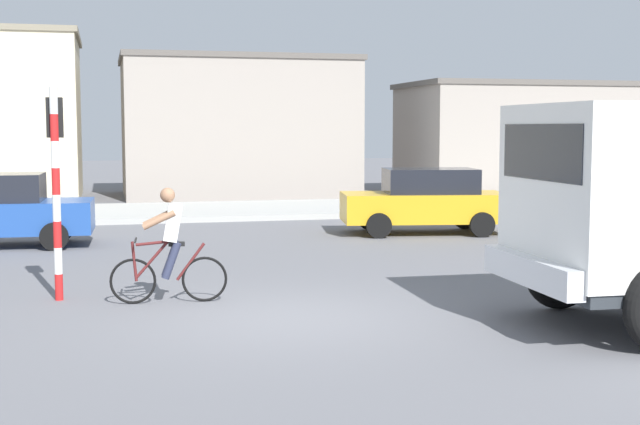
{
  "coord_description": "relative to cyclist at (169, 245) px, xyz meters",
  "views": [
    {
      "loc": [
        -2.41,
        -11.43,
        2.6
      ],
      "look_at": [
        1.04,
        2.5,
        1.2
      ],
      "focal_mm": 48.93,
      "sensor_mm": 36.0,
      "label": 1
    }
  ],
  "objects": [
    {
      "name": "cyclist",
      "position": [
        0.0,
        0.0,
        0.0
      ],
      "size": [
        1.73,
        0.5,
        1.72
      ],
      "color": "black",
      "rests_on": "ground"
    },
    {
      "name": "traffic_light_pole",
      "position": [
        -1.62,
        0.68,
        1.2
      ],
      "size": [
        0.24,
        0.43,
        3.2
      ],
      "color": "red",
      "rests_on": "ground"
    },
    {
      "name": "building_corner_right",
      "position": [
        16.49,
        18.9,
        1.32
      ],
      "size": [
        11.75,
        5.34,
        4.36
      ],
      "color": "#9E9389",
      "rests_on": "ground"
    },
    {
      "name": "car_red_near",
      "position": [
        6.75,
        7.15,
        -0.05
      ],
      "size": [
        4.22,
        2.35,
        1.6
      ],
      "color": "gold",
      "rests_on": "ground"
    },
    {
      "name": "ground_plane",
      "position": [
        1.51,
        -1.53,
        -0.86
      ],
      "size": [
        120.0,
        120.0,
        0.0
      ],
      "primitive_type": "plane",
      "color": "slate"
    },
    {
      "name": "building_mid_block",
      "position": [
        4.1,
        20.66,
        1.77
      ],
      "size": [
        8.77,
        5.79,
        5.27
      ],
      "color": "#9E9389",
      "rests_on": "ground"
    },
    {
      "name": "sidewalk_far",
      "position": [
        1.51,
        13.42,
        -0.78
      ],
      "size": [
        80.0,
        5.0,
        0.16
      ],
      "primitive_type": "cube",
      "color": "#ADADA8",
      "rests_on": "ground"
    }
  ]
}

